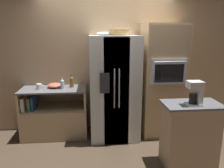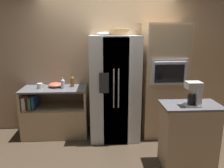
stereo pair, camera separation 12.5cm
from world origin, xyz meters
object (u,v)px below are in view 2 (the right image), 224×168
bottle_tall (72,81)px  bottle_short (63,83)px  fruit_bowl (104,34)px  mug (40,86)px  wicker_basket (119,31)px  refrigerator (114,88)px  mixing_bowl (55,85)px  coffee_maker (195,93)px  wall_oven (163,80)px

bottle_tall → bottle_short: bearing=-145.0°
fruit_bowl → mug: fruit_bowl is taller
wicker_basket → refrigerator: bearing=179.9°
mug → mixing_bowl: mug is taller
mixing_bowl → coffee_maker: size_ratio=0.77×
refrigerator → coffee_maker: (0.98, -1.09, 0.20)m
wicker_basket → mug: size_ratio=2.54×
fruit_bowl → mug: bearing=178.7°
wicker_basket → mixing_bowl: size_ratio=1.34×
mug → coffee_maker: (2.31, -1.17, 0.17)m
wall_oven → bottle_short: 1.82m
mixing_bowl → bottle_short: bearing=-32.7°
bottle_tall → bottle_short: bottle_tall is taller
fruit_bowl → bottle_short: size_ratio=1.32×
wall_oven → mixing_bowl: wall_oven is taller
bottle_short → mixing_bowl: bearing=147.3°
wicker_basket → wall_oven: bearing=4.8°
wall_oven → mixing_bowl: (-1.97, 0.10, -0.08)m
bottle_tall → mug: bottle_tall is taller
wall_oven → fruit_bowl: bearing=-179.5°
refrigerator → mixing_bowl: bearing=171.2°
bottle_tall → coffee_maker: size_ratio=0.71×
wall_oven → fruit_bowl: 1.36m
wall_oven → bottle_tall: 1.67m
bottle_tall → mixing_bowl: bottle_tall is taller
wicker_basket → mixing_bowl: wicker_basket is taller
mug → refrigerator: bearing=-3.7°
fruit_bowl → bottle_tall: fruit_bowl is taller
wicker_basket → bottle_short: 1.36m
wicker_basket → mixing_bowl: 1.51m
refrigerator → coffee_maker: size_ratio=5.56×
bottle_tall → bottle_short: size_ratio=1.17×
refrigerator → bottle_short: 0.93m
wall_oven → fruit_bowl: (-1.07, -0.01, 0.84)m
wall_oven → coffee_maker: bearing=-85.8°
refrigerator → wicker_basket: bearing=-0.1°
fruit_bowl → bottle_short: fruit_bowl is taller
refrigerator → fruit_bowl: size_ratio=6.92×
wicker_basket → mug: wicker_basket is taller
wicker_basket → coffee_maker: (0.90, -1.09, -0.78)m
fruit_bowl → bottle_short: (-0.75, 0.01, -0.87)m
bottle_short → mug: bottle_short is taller
mug → fruit_bowl: bearing=-1.3°
wicker_basket → bottle_short: (-1.01, 0.07, -0.91)m
wall_oven → mixing_bowl: 1.98m
wall_oven → bottle_short: (-1.82, -0.00, -0.03)m
mug → mixing_bowl: 0.27m
bottle_tall → bottle_short: 0.19m
wicker_basket → mug: (-1.41, 0.09, -0.95)m
refrigerator → mug: size_ratio=13.64×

